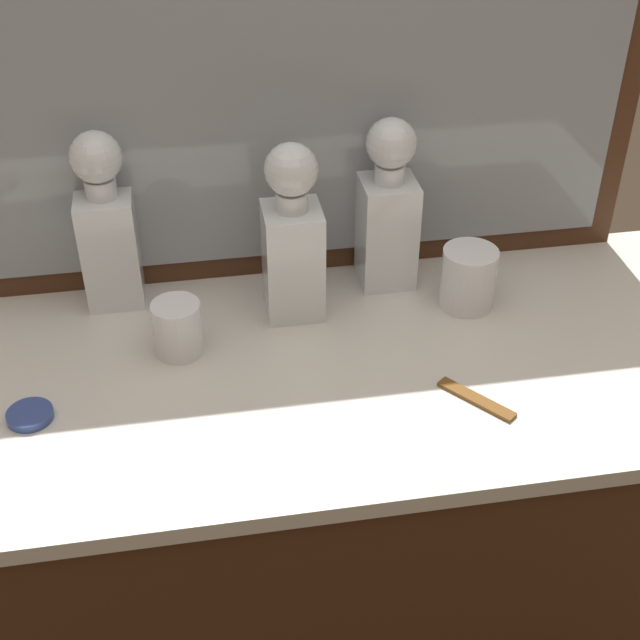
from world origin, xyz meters
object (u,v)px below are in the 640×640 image
at_px(crystal_decanter_right, 293,248).
at_px(crystal_tumbler_center, 178,330).
at_px(crystal_decanter_left, 108,236).
at_px(crystal_decanter_front, 387,219).
at_px(crystal_tumbler_rear, 468,280).
at_px(porcelain_dish, 30,415).
at_px(tortoiseshell_comb, 476,399).

distance_m(crystal_decanter_right, crystal_tumbler_center, 0.22).
height_order(crystal_decanter_left, crystal_decanter_right, crystal_decanter_left).
bearing_deg(crystal_tumbler_center, crystal_decanter_front, 22.14).
relative_size(crystal_tumbler_rear, crystal_tumbler_center, 1.18).
bearing_deg(crystal_tumbler_center, crystal_decanter_left, 120.50).
height_order(crystal_decanter_left, crystal_decanter_front, crystal_decanter_left).
distance_m(crystal_tumbler_rear, porcelain_dish, 0.70).
relative_size(crystal_tumbler_center, tortoiseshell_comb, 0.80).
relative_size(crystal_decanter_left, crystal_decanter_right, 1.01).
xyz_separation_m(crystal_decanter_front, crystal_tumbler_rear, (0.11, -0.09, -0.07)).
distance_m(crystal_decanter_front, tortoiseshell_comb, 0.35).
bearing_deg(crystal_decanter_left, crystal_decanter_front, -2.36).
distance_m(crystal_tumbler_center, tortoiseshell_comb, 0.45).
bearing_deg(porcelain_dish, crystal_tumbler_rear, 13.87).
height_order(crystal_decanter_left, porcelain_dish, crystal_decanter_left).
distance_m(crystal_decanter_front, crystal_tumbler_center, 0.39).
relative_size(porcelain_dish, tortoiseshell_comb, 0.60).
height_order(crystal_decanter_front, tortoiseshell_comb, crystal_decanter_front).
height_order(crystal_tumbler_rear, crystal_tumbler_center, crystal_tumbler_rear).
distance_m(crystal_tumbler_center, porcelain_dish, 0.24).
bearing_deg(crystal_tumbler_center, crystal_decanter_right, 22.99).
distance_m(crystal_decanter_left, crystal_tumbler_center, 0.20).
bearing_deg(crystal_tumbler_rear, crystal_decanter_right, 173.75).
height_order(crystal_tumbler_rear, tortoiseshell_comb, crystal_tumbler_rear).
bearing_deg(crystal_tumbler_center, porcelain_dish, -150.65).
bearing_deg(crystal_tumbler_center, crystal_tumbler_rear, 5.96).
relative_size(crystal_tumbler_center, porcelain_dish, 1.34).
bearing_deg(crystal_decanter_left, crystal_tumbler_rear, -11.38).
relative_size(crystal_decanter_left, tortoiseshell_comb, 2.74).
relative_size(crystal_tumbler_rear, tortoiseshell_comb, 0.94).
xyz_separation_m(crystal_tumbler_rear, crystal_tumbler_center, (-0.47, -0.05, -0.01)).
distance_m(crystal_decanter_right, porcelain_dish, 0.46).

